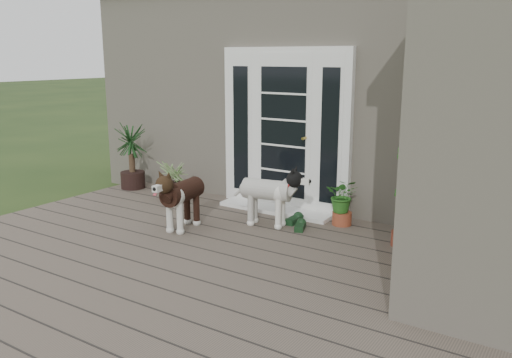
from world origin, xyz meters
The scene contains 14 objects.
deck centered at (0.00, 0.40, 0.06)m, with size 6.20×4.60×0.12m, color #6B5B4C.
house_main centered at (0.00, 4.65, 1.55)m, with size 7.40×4.00×3.10m, color #665E54.
door_unit centered at (-0.20, 2.60, 1.19)m, with size 1.90×0.14×2.15m, color white.
door_step centered at (-0.20, 2.40, 0.14)m, with size 1.60×0.40×0.05m, color white.
brindle_dog centered at (-0.75, 1.14, 0.46)m, with size 0.35×0.81×0.67m, color black, non-canonical shape.
white_dog centered at (0.03, 1.80, 0.45)m, with size 0.34×0.79×0.66m, color white, non-canonical shape.
spider_plant centered at (-1.69, 2.03, 0.46)m, with size 0.65×0.65×0.69m, color #89A766, non-canonical shape.
yucca centered at (-2.75, 2.26, 0.63)m, with size 0.71×0.71×1.03m, color black, non-canonical shape.
herb_a centered at (0.79, 2.33, 0.37)m, with size 0.39×0.39×0.50m, color #1C631D.
herb_b centered at (1.66, 2.01, 0.39)m, with size 0.37×0.37×0.55m, color #1C5317.
herb_c centered at (2.34, 2.40, 0.43)m, with size 0.40×0.40×0.63m, color #1D5919.
sapling centered at (1.95, 1.59, 1.05)m, with size 0.55×0.55×1.87m, color #185518, non-canonical shape.
clog_left centered at (0.45, 1.89, 0.17)m, with size 0.14×0.31×0.09m, color black, non-canonical shape.
clog_right centered at (0.26, 2.07, 0.17)m, with size 0.15×0.33×0.10m, color #143319, non-canonical shape.
Camera 1 is at (3.32, -3.48, 2.15)m, focal length 37.19 mm.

